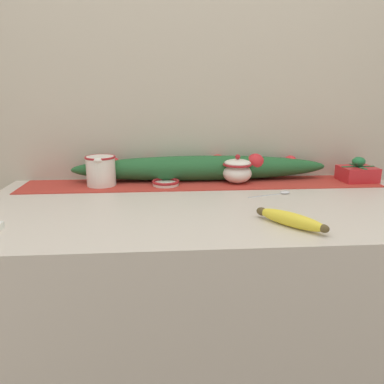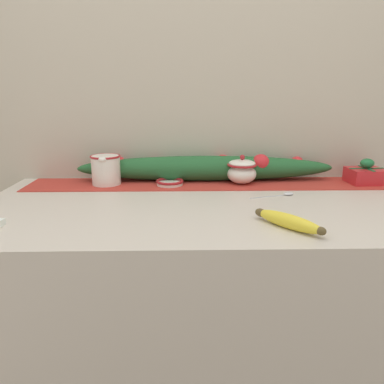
% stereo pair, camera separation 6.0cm
% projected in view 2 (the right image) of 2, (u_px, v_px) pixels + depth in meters
% --- Properties ---
extents(countertop, '(1.51, 0.74, 0.92)m').
position_uv_depth(countertop, '(209.00, 326.00, 1.34)').
color(countertop, beige).
rests_on(countertop, ground_plane).
extents(back_wall, '(2.31, 0.04, 2.40)m').
position_uv_depth(back_wall, '(205.00, 109.00, 1.52)').
color(back_wall, '#B7AD99').
rests_on(back_wall, ground_plane).
extents(table_runner, '(1.39, 0.21, 0.00)m').
position_uv_depth(table_runner, '(206.00, 184.00, 1.47)').
color(table_runner, '#B23328').
rests_on(table_runner, countertop).
extents(cream_pitcher, '(0.12, 0.14, 0.12)m').
position_uv_depth(cream_pitcher, '(106.00, 169.00, 1.44)').
color(cream_pitcher, white).
rests_on(cream_pitcher, countertop).
extents(sugar_bowl, '(0.12, 0.12, 0.11)m').
position_uv_depth(sugar_bowl, '(242.00, 171.00, 1.46)').
color(sugar_bowl, white).
rests_on(sugar_bowl, countertop).
extents(small_dish, '(0.11, 0.11, 0.02)m').
position_uv_depth(small_dish, '(170.00, 182.00, 1.44)').
color(small_dish, white).
rests_on(small_dish, countertop).
extents(banana, '(0.16, 0.19, 0.04)m').
position_uv_depth(banana, '(288.00, 221.00, 0.99)').
color(banana, yellow).
rests_on(banana, countertop).
extents(spoon, '(0.17, 0.06, 0.01)m').
position_uv_depth(spoon, '(285.00, 194.00, 1.31)').
color(spoon, silver).
rests_on(spoon, countertop).
extents(gift_box, '(0.14, 0.12, 0.10)m').
position_uv_depth(gift_box, '(366.00, 175.00, 1.47)').
color(gift_box, red).
rests_on(gift_box, countertop).
extents(poinsettia_garland, '(1.03, 0.11, 0.11)m').
position_uv_depth(poinsettia_garland, '(206.00, 168.00, 1.51)').
color(poinsettia_garland, '#235B2D').
rests_on(poinsettia_garland, countertop).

